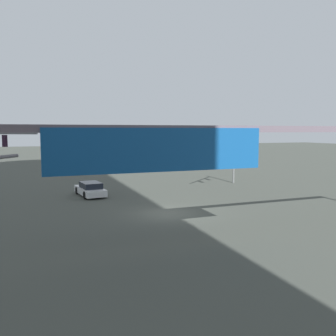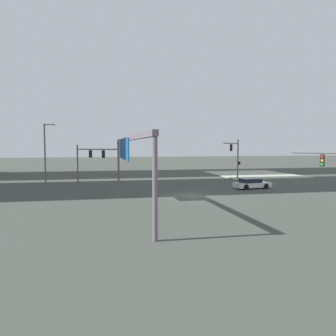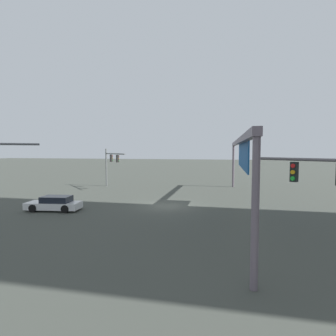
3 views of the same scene
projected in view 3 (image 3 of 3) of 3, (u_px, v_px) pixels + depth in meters
The scene contains 4 objects.
ground_plane at pixel (167, 206), 25.42m from camera, with size 233.03×233.03×0.00m, color #3D413B.
traffic_signal_near_corner at pixel (111, 161), 37.42m from camera, with size 4.88×4.61×5.15m.
overhead_sign_gantry at pixel (240, 150), 23.05m from camera, with size 28.97×0.43×5.88m.
sedan_car_approaching at pixel (54, 204), 23.41m from camera, with size 2.17×4.52×1.21m.
Camera 3 is at (24.63, 5.04, 5.08)m, focal length 30.23 mm.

